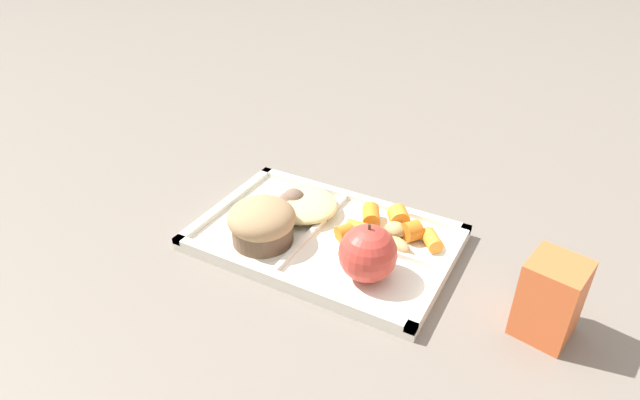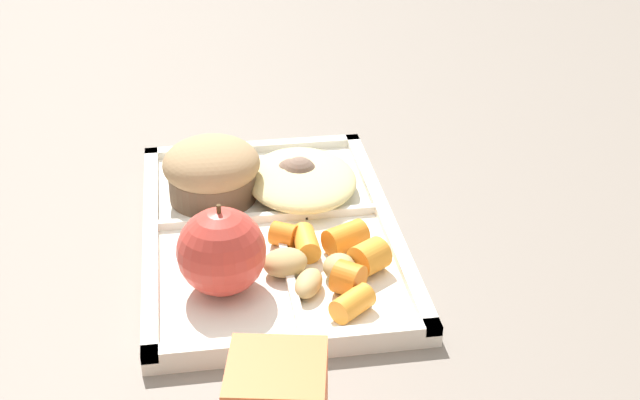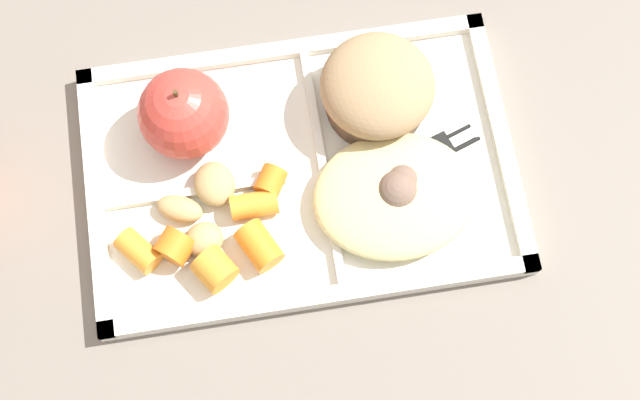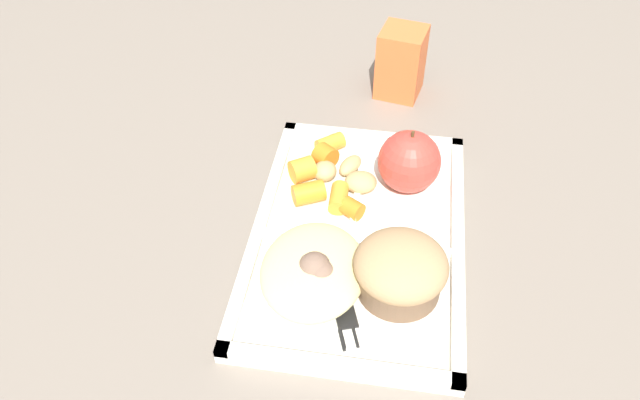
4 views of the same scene
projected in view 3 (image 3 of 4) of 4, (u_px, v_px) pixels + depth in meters
name	position (u px, v px, depth m)	size (l,w,h in m)	color
ground	(301.00, 174.00, 0.71)	(6.00, 6.00, 0.00)	slate
lunch_tray	(300.00, 171.00, 0.71)	(0.34, 0.23, 0.02)	silver
green_apple	(184.00, 114.00, 0.68)	(0.07, 0.07, 0.08)	#C63D33
bran_muffin	(377.00, 89.00, 0.69)	(0.09, 0.09, 0.06)	brown
carrot_slice_small	(138.00, 251.00, 0.67)	(0.02, 0.02, 0.03)	orange
carrot_slice_back	(175.00, 246.00, 0.67)	(0.03, 0.03, 0.02)	orange
carrot_slice_tilted	(259.00, 246.00, 0.67)	(0.02, 0.02, 0.04)	orange
carrot_slice_large	(254.00, 205.00, 0.68)	(0.02, 0.02, 0.04)	orange
carrot_slice_near_corner	(271.00, 181.00, 0.69)	(0.02, 0.02, 0.02)	orange
carrot_slice_center	(215.00, 269.00, 0.66)	(0.03, 0.03, 0.03)	orange
potato_chunk_large	(204.00, 239.00, 0.68)	(0.03, 0.03, 0.02)	tan
potato_chunk_small	(180.00, 209.00, 0.68)	(0.04, 0.02, 0.02)	tan
potato_chunk_browned	(215.00, 184.00, 0.69)	(0.04, 0.03, 0.02)	tan
egg_noodle_pile	(395.00, 196.00, 0.68)	(0.13, 0.11, 0.03)	#D6C684
meatball_side	(392.00, 188.00, 0.68)	(0.03, 0.03, 0.03)	brown
meatball_back	(397.00, 192.00, 0.68)	(0.03, 0.03, 0.03)	#755B4C
meatball_front	(401.00, 183.00, 0.68)	(0.03, 0.03, 0.03)	#755B4C
plastic_fork	(414.00, 166.00, 0.70)	(0.14, 0.06, 0.00)	black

